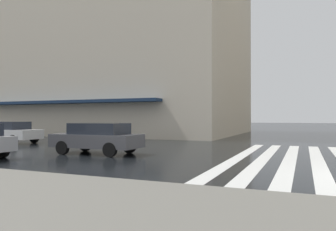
# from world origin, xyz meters

# --- Properties ---
(zebra_crossing) EXTENTS (13.00, 6.50, 0.01)m
(zebra_crossing) POSITION_xyz_m (4.00, 1.57, 0.00)
(zebra_crossing) COLOR silver
(zebra_crossing) RESTS_ON ground_plane
(haussmann_block_mid) EXTENTS (19.58, 25.58, 20.58)m
(haussmann_block_mid) POSITION_xyz_m (21.68, 20.87, 10.08)
(haussmann_block_mid) COLOR beige
(haussmann_block_mid) RESTS_ON ground_plane
(car_dark_grey) EXTENTS (1.85, 4.10, 1.41)m
(car_dark_grey) POSITION_xyz_m (2.50, 10.77, 0.76)
(car_dark_grey) COLOR #4C4C51
(car_dark_grey) RESTS_ON ground_plane
(car_white) EXTENTS (1.85, 4.10, 1.41)m
(car_white) POSITION_xyz_m (5.50, 19.70, 0.76)
(car_white) COLOR silver
(car_white) RESTS_ON ground_plane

